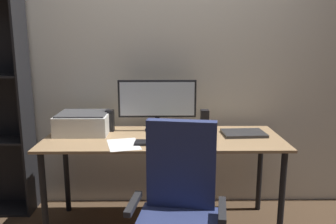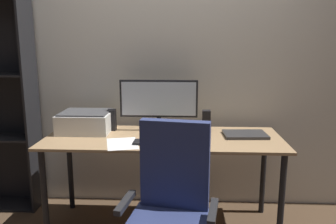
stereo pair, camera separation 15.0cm
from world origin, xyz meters
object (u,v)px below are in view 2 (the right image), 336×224
Objects in this scene: printer at (86,122)px; office_chair at (170,222)px; speaker_right at (206,121)px; monitor at (159,101)px; mouse at (189,141)px; laptop at (245,134)px; speaker_left at (112,120)px; keyboard at (154,142)px; coffee_mug at (165,131)px; desk at (163,147)px.

printer is 1.18m from office_chair.
office_chair is (-0.25, -0.92, -0.37)m from speaker_right.
monitor reaches higher than speaker_right.
mouse is 0.30× the size of laptop.
laptop is at bearing -23.47° from speaker_right.
laptop is (0.43, 0.22, -0.01)m from mouse.
speaker_left is (-1.05, 0.13, 0.07)m from laptop.
monitor is 2.14× the size of keyboard.
printer is (-0.57, 0.31, 0.07)m from keyboard.
monitor reaches higher than speaker_left.
printer reaches higher than coffee_mug.
monitor reaches higher than mouse.
printer is (-0.96, -0.05, -0.00)m from speaker_right.
printer is at bearing -174.31° from monitor.
mouse is 0.10× the size of office_chair.
desk is at bearing -177.65° from laptop.
office_chair reaches higher than coffee_mug.
monitor reaches higher than keyboard.
coffee_mug is 0.80m from office_chair.
monitor is 5.69× the size of coffee_mug.
speaker_left is (-0.43, 0.19, 0.17)m from desk.
monitor is at bearing 107.05° from mouse.
monitor reaches higher than desk.
office_chair is at bearing -127.17° from laptop.
speaker_right is at bearing 2.98° from printer.
printer reaches higher than laptop.
desk is 0.14m from coffee_mug.
office_chair is at bearing -82.03° from monitor.
coffee_mug reaches higher than keyboard.
monitor is at bearing 165.56° from laptop.
speaker_right reaches higher than keyboard.
coffee_mug is at bearing -73.58° from monitor.
desk is 1.76× the size of office_chair.
coffee_mug is 0.64× the size of speaker_right.
monitor reaches higher than coffee_mug.
laptop reaches higher than desk.
monitor is at bearing 103.84° from desk.
printer is at bearing 153.72° from keyboard.
desk is 0.20m from keyboard.
keyboard is (-0.01, -0.37, -0.23)m from monitor.
desk is 0.77m from office_chair.
keyboard is at bearing 113.11° from office_chair.
speaker_left reaches higher than keyboard.
printer reaches higher than keyboard.
coffee_mug is at bearing 124.35° from mouse.
laptop is 0.32m from speaker_right.
mouse reaches higher than desk.
desk is 4.44× the size of printer.
laptop is (0.68, 0.24, 0.00)m from keyboard.
speaker_right is at bearing 0.00° from speaker_left.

